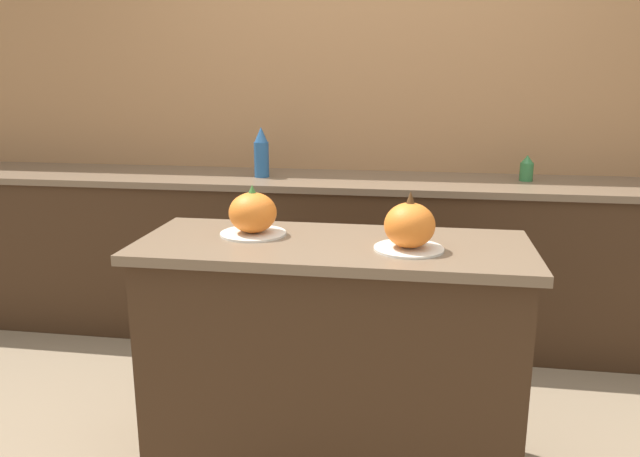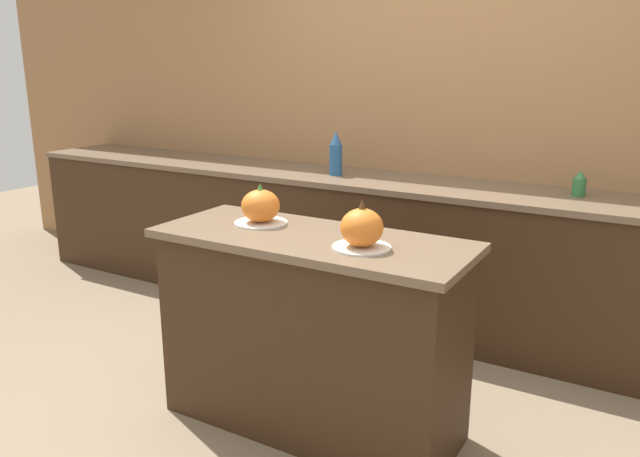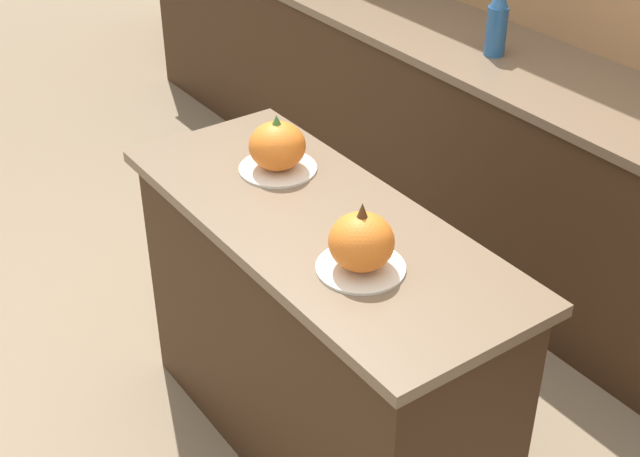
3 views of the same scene
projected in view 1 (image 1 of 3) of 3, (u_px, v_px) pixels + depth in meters
The scene contains 7 objects.
wall_back at pixel (371, 109), 3.58m from camera, with size 8.00×0.06×2.50m.
kitchen_island at pixel (332, 359), 2.26m from camera, with size 1.36×0.55×0.88m.
back_counter at pixel (364, 258), 3.46m from camera, with size 6.00×0.60×0.90m.
pumpkin_cake_left at pixel (253, 214), 2.24m from camera, with size 0.24×0.24×0.18m.
pumpkin_cake_right at pixel (410, 227), 2.04m from camera, with size 0.23×0.23×0.20m.
bottle_tall at pixel (261, 153), 3.38m from camera, with size 0.08×0.08×0.27m.
bottle_short at pixel (527, 169), 3.28m from camera, with size 0.07×0.07×0.14m.
Camera 1 is at (0.28, -2.06, 1.45)m, focal length 35.00 mm.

